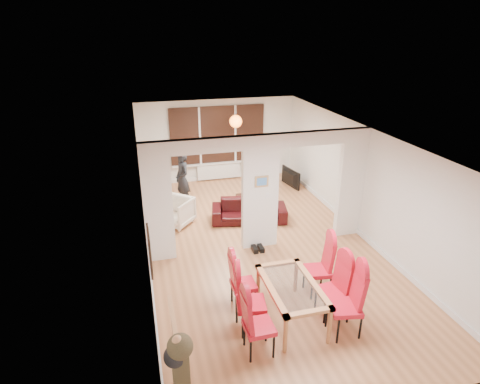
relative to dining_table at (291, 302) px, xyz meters
name	(u,v)px	position (x,y,z in m)	size (l,w,h in m)	color
floor	(259,245)	(0.23, 2.55, -0.35)	(5.00, 9.00, 0.01)	#BA784B
room_walls	(260,193)	(0.23, 2.55, 0.95)	(5.00, 9.00, 2.60)	silver
divider_wall	(260,193)	(0.23, 2.55, 0.95)	(5.00, 0.18, 2.60)	white
bay_window_blinds	(218,135)	(0.23, 6.99, 1.15)	(3.00, 0.08, 1.80)	black
radiator	(219,171)	(0.23, 6.95, -0.05)	(1.40, 0.08, 0.50)	white
pendant_light	(236,121)	(0.53, 5.85, 1.80)	(0.36, 0.36, 0.36)	orange
stair_newel	(175,342)	(-2.02, -0.65, 0.20)	(0.40, 1.20, 1.10)	tan
wall_poster	(150,251)	(-2.24, 0.15, 1.25)	(0.04, 0.52, 0.67)	gray
pillar_photo	(262,181)	(0.23, 2.45, 1.25)	(0.30, 0.03, 0.25)	#4C8CD8
dining_table	(291,302)	(0.00, 0.00, 0.00)	(0.83, 1.48, 0.70)	#B57142
dining_chair_la	(259,323)	(-0.75, -0.57, 0.20)	(0.44, 0.44, 1.10)	red
dining_chair_lb	(251,299)	(-0.72, -0.05, 0.23)	(0.46, 0.46, 1.16)	red
dining_chair_lc	(243,281)	(-0.69, 0.55, 0.18)	(0.42, 0.42, 1.05)	red
dining_chair_ra	(345,303)	(0.70, -0.53, 0.25)	(0.48, 0.48, 1.19)	red
dining_chair_rb	(331,288)	(0.69, -0.07, 0.21)	(0.44, 0.44, 1.11)	red
dining_chair_rc	(318,267)	(0.75, 0.57, 0.21)	(0.45, 0.45, 1.12)	red
sofa	(249,211)	(0.36, 3.82, -0.07)	(1.90, 0.74, 0.55)	black
armchair	(175,212)	(-1.49, 4.09, 0.01)	(0.76, 0.78, 0.71)	silver
person	(182,179)	(-1.15, 5.20, 0.44)	(0.38, 0.57, 1.57)	black
television	(288,178)	(2.20, 5.81, -0.07)	(0.13, 0.97, 0.56)	black
coffee_table	(253,199)	(0.81, 4.91, -0.24)	(0.93, 0.47, 0.21)	#341B12
bottle	(257,189)	(0.93, 4.99, 0.02)	(0.08, 0.08, 0.31)	#143F19
bowl	(258,195)	(0.92, 4.80, -0.10)	(0.23, 0.23, 0.06)	#341B12
shoes	(258,249)	(0.13, 2.30, -0.30)	(0.25, 0.27, 0.10)	black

